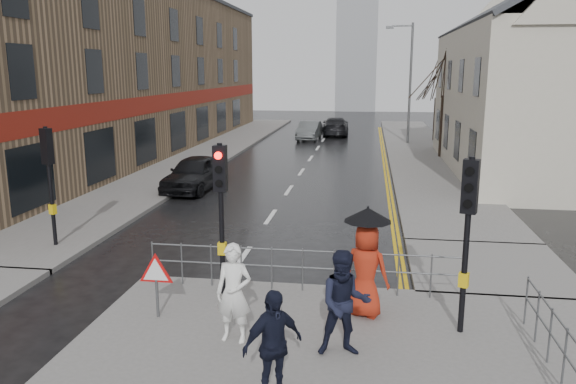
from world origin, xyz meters
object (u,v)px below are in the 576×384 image
(car_parked, at_px, (195,173))
(car_mid, at_px, (309,131))
(pedestrian_with_umbrella, at_px, (366,260))
(pedestrian_b, at_px, (345,303))
(pedestrian_d, at_px, (273,345))
(pedestrian_a, at_px, (234,293))

(car_parked, xyz_separation_m, car_mid, (2.96, 18.52, -0.06))
(car_parked, bearing_deg, pedestrian_with_umbrella, -53.64)
(pedestrian_b, relative_size, car_mid, 0.46)
(pedestrian_with_umbrella, height_order, pedestrian_d, pedestrian_with_umbrella)
(pedestrian_a, height_order, car_parked, pedestrian_a)
(car_parked, bearing_deg, car_mid, 85.67)
(pedestrian_a, relative_size, pedestrian_d, 1.06)
(pedestrian_a, distance_m, pedestrian_b, 2.05)
(pedestrian_a, relative_size, pedestrian_with_umbrella, 0.82)
(pedestrian_with_umbrella, relative_size, pedestrian_d, 1.30)
(pedestrian_b, xyz_separation_m, pedestrian_with_umbrella, (0.35, 1.68, 0.23))
(pedestrian_with_umbrella, distance_m, pedestrian_d, 3.50)
(pedestrian_a, xyz_separation_m, car_parked, (-4.98, 13.43, -0.33))
(pedestrian_with_umbrella, bearing_deg, car_parked, 121.61)
(car_mid, bearing_deg, pedestrian_d, -81.92)
(pedestrian_a, distance_m, car_mid, 32.01)
(pedestrian_a, bearing_deg, car_mid, 99.29)
(pedestrian_a, relative_size, pedestrian_b, 0.98)
(pedestrian_b, height_order, car_parked, pedestrian_b)
(pedestrian_a, distance_m, pedestrian_with_umbrella, 2.81)
(pedestrian_with_umbrella, xyz_separation_m, car_mid, (-4.41, 30.49, -0.65))
(pedestrian_d, height_order, car_mid, pedestrian_d)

